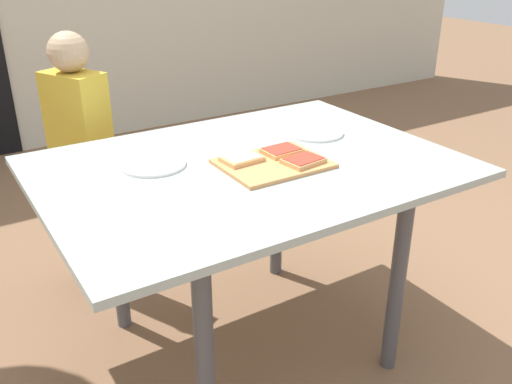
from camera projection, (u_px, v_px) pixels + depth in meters
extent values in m
plane|color=brown|center=(250.00, 343.00, 2.14)|extent=(16.00, 16.00, 0.00)
cube|color=#A4B2AD|center=(249.00, 167.00, 1.84)|extent=(1.33, 0.97, 0.03)
cylinder|color=#4C4C51|center=(205.00, 361.00, 1.54)|extent=(0.05, 0.05, 0.72)
cylinder|color=#4C4C51|center=(397.00, 282.00, 1.89)|extent=(0.05, 0.05, 0.72)
cylinder|color=#4C4C51|center=(116.00, 247.00, 2.10)|extent=(0.05, 0.05, 0.72)
cylinder|color=#4C4C51|center=(277.00, 202.00, 2.45)|extent=(0.05, 0.05, 0.72)
cube|color=tan|center=(273.00, 163.00, 1.81)|extent=(0.33, 0.26, 0.01)
cube|color=tan|center=(242.00, 159.00, 1.81)|extent=(0.13, 0.10, 0.01)
cube|color=beige|center=(242.00, 157.00, 1.81)|extent=(0.12, 0.09, 0.00)
cube|color=tan|center=(282.00, 151.00, 1.88)|extent=(0.13, 0.10, 0.01)
cube|color=#B53A29|center=(282.00, 149.00, 1.87)|extent=(0.12, 0.09, 0.00)
cube|color=tan|center=(303.00, 161.00, 1.80)|extent=(0.14, 0.11, 0.01)
cube|color=#B53A29|center=(303.00, 158.00, 1.79)|extent=(0.12, 0.10, 0.00)
cylinder|color=white|center=(315.00, 132.00, 2.10)|extent=(0.21, 0.21, 0.01)
cylinder|color=white|center=(153.00, 164.00, 1.81)|extent=(0.21, 0.21, 0.01)
cylinder|color=#32253D|center=(81.00, 224.00, 2.44)|extent=(0.09, 0.09, 0.55)
cylinder|color=#32253D|center=(104.00, 232.00, 2.37)|extent=(0.09, 0.09, 0.55)
cube|color=gold|center=(78.00, 123.00, 2.21)|extent=(0.23, 0.28, 0.40)
sphere|color=tan|center=(68.00, 52.00, 2.09)|extent=(0.15, 0.15, 0.15)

